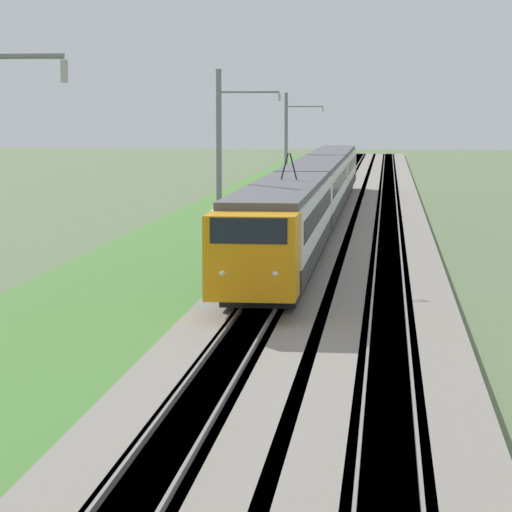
{
  "coord_description": "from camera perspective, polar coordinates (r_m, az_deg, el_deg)",
  "views": [
    {
      "loc": [
        -9.04,
        -3.97,
        6.53
      ],
      "look_at": [
        27.44,
        0.0,
        2.13
      ],
      "focal_mm": 85.0,
      "sensor_mm": 36.0,
      "label": 1
    }
  ],
  "objects": [
    {
      "name": "ballast_main",
      "position": [
        59.52,
        2.35,
        0.68
      ],
      "size": [
        240.0,
        4.4,
        0.3
      ],
      "color": "gray",
      "rests_on": "ground"
    },
    {
      "name": "ballast_adjacent",
      "position": [
        59.38,
        6.26,
        0.63
      ],
      "size": [
        240.0,
        4.4,
        0.3
      ],
      "color": "gray",
      "rests_on": "ground"
    },
    {
      "name": "track_main",
      "position": [
        59.52,
        2.35,
        0.69
      ],
      "size": [
        240.0,
        1.57,
        0.45
      ],
      "color": "#4C4238",
      "rests_on": "ground"
    },
    {
      "name": "track_adjacent",
      "position": [
        59.38,
        6.26,
        0.64
      ],
      "size": [
        240.0,
        1.57,
        0.45
      ],
      "color": "#4C4238",
      "rests_on": "ground"
    },
    {
      "name": "grass_verge",
      "position": [
        60.1,
        -2.63,
        0.65
      ],
      "size": [
        240.0,
        8.65,
        0.12
      ],
      "color": "#4C8438",
      "rests_on": "ground"
    },
    {
      "name": "passenger_train",
      "position": [
        67.11,
        2.81,
        3.18
      ],
      "size": [
        64.3,
        2.84,
        4.85
      ],
      "rotation": [
        0.0,
        0.0,
        3.14
      ],
      "color": "orange",
      "rests_on": "ground"
    },
    {
      "name": "catenary_mast_mid",
      "position": [
        48.1,
        -1.68,
        4.09
      ],
      "size": [
        0.22,
        2.56,
        8.17
      ],
      "color": "slate",
      "rests_on": "ground"
    },
    {
      "name": "catenary_mast_far",
      "position": [
        79.74,
        1.47,
        5.02
      ],
      "size": [
        0.22,
        2.56,
        7.73
      ],
      "color": "slate",
      "rests_on": "ground"
    }
  ]
}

